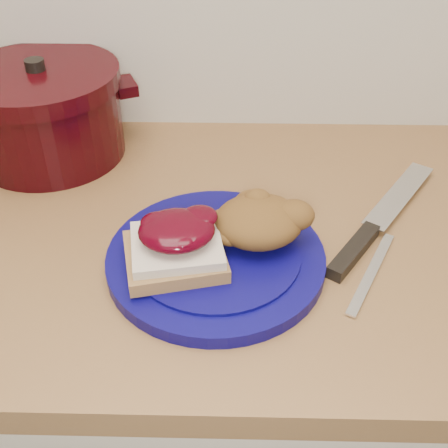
{
  "coord_description": "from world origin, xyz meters",
  "views": [
    {
      "loc": [
        0.07,
        0.89,
        1.38
      ],
      "look_at": [
        0.06,
        1.44,
        0.95
      ],
      "focal_mm": 45.0,
      "sensor_mm": 36.0,
      "label": 1
    }
  ],
  "objects_px": {
    "chef_knife": "(367,234)",
    "dutch_oven": "(45,113)",
    "pepper_grinder": "(17,110)",
    "butter_knife": "(371,272)",
    "plate": "(216,259)"
  },
  "relations": [
    {
      "from": "butter_knife",
      "to": "dutch_oven",
      "type": "height_order",
      "value": "dutch_oven"
    },
    {
      "from": "chef_knife",
      "to": "dutch_oven",
      "type": "xyz_separation_m",
      "value": [
        -0.48,
        0.22,
        0.06
      ]
    },
    {
      "from": "chef_knife",
      "to": "pepper_grinder",
      "type": "relative_size",
      "value": 2.18
    },
    {
      "from": "chef_knife",
      "to": "dutch_oven",
      "type": "height_order",
      "value": "dutch_oven"
    },
    {
      "from": "chef_knife",
      "to": "dutch_oven",
      "type": "relative_size",
      "value": 0.82
    },
    {
      "from": "chef_knife",
      "to": "butter_knife",
      "type": "relative_size",
      "value": 1.62
    },
    {
      "from": "chef_knife",
      "to": "butter_knife",
      "type": "xyz_separation_m",
      "value": [
        -0.01,
        -0.07,
        -0.01
      ]
    },
    {
      "from": "chef_knife",
      "to": "dutch_oven",
      "type": "distance_m",
      "value": 0.53
    },
    {
      "from": "butter_knife",
      "to": "dutch_oven",
      "type": "relative_size",
      "value": 0.51
    },
    {
      "from": "plate",
      "to": "chef_knife",
      "type": "relative_size",
      "value": 1.03
    },
    {
      "from": "plate",
      "to": "chef_knife",
      "type": "xyz_separation_m",
      "value": [
        0.2,
        0.05,
        -0.0
      ]
    },
    {
      "from": "plate",
      "to": "dutch_oven",
      "type": "bearing_deg",
      "value": 136.03
    },
    {
      "from": "chef_knife",
      "to": "pepper_grinder",
      "type": "height_order",
      "value": "pepper_grinder"
    },
    {
      "from": "plate",
      "to": "butter_knife",
      "type": "height_order",
      "value": "plate"
    },
    {
      "from": "plate",
      "to": "chef_knife",
      "type": "height_order",
      "value": "plate"
    }
  ]
}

